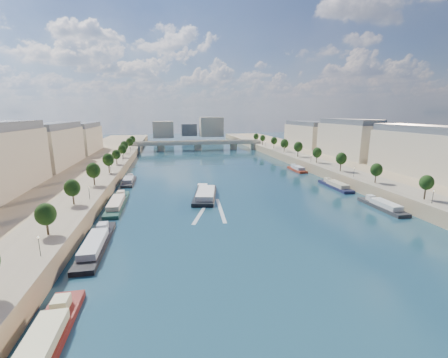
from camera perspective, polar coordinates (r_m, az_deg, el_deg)
name	(u,v)px	position (r m, az deg, el deg)	size (l,w,h in m)	color
ground	(229,186)	(136.59, 0.97, -1.25)	(700.00, 700.00, 0.00)	#0C2A37
quay_left	(58,188)	(140.49, -29.14, -1.43)	(44.00, 520.00, 5.00)	#9E8460
quay_right	(370,174)	(166.23, 26.06, 0.84)	(44.00, 520.00, 5.00)	#9E8460
pave_left	(96,180)	(135.93, -23.25, -0.17)	(14.00, 520.00, 0.10)	gray
pave_right	(343,170)	(157.25, 21.76, 1.57)	(14.00, 520.00, 0.10)	gray
trees_left	(101,166)	(136.44, -22.45, 2.27)	(4.80, 268.80, 8.26)	#382B1E
trees_right	(330,156)	(163.76, 19.46, 4.09)	(4.80, 268.80, 8.26)	#382B1E
lamps_left	(102,178)	(124.87, -22.28, 0.14)	(0.36, 200.36, 4.28)	black
lamps_right	(330,163)	(158.64, 19.51, 2.84)	(0.36, 200.36, 4.28)	black
buildings_left	(30,151)	(153.87, -32.95, 4.52)	(16.00, 226.00, 23.20)	#B7A68D
buildings_right	(380,143)	(181.65, 27.53, 6.06)	(16.00, 226.00, 23.20)	#B7A68D
skyline	(193,128)	(351.08, -6.00, 9.60)	(79.00, 42.00, 22.00)	#B7A68D
bridge	(198,144)	(265.97, -4.99, 6.60)	(112.00, 12.00, 8.15)	#C1B79E
tour_barge	(205,195)	(118.13, -3.61, -2.97)	(13.19, 28.62, 3.77)	black
wake	(211,210)	(102.70, -2.41, -5.96)	(12.67, 26.02, 0.04)	silver
moored_barges_left	(96,243)	(82.39, -23.13, -11.22)	(5.00, 160.38, 3.60)	#182335
moored_barges_right	(396,212)	(113.23, 29.97, -5.48)	(5.00, 158.72, 3.60)	black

